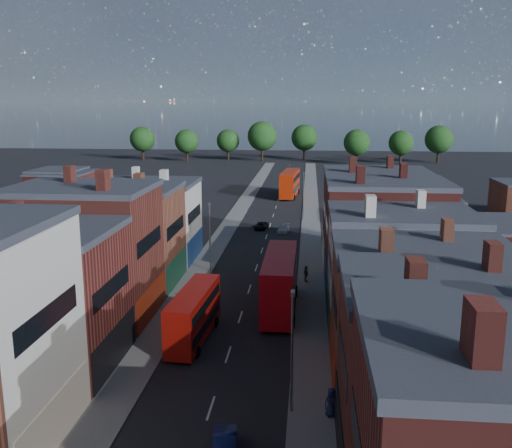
% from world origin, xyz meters
% --- Properties ---
extents(ground, '(400.00, 400.00, 0.00)m').
position_xyz_m(ground, '(0.00, 0.00, 0.00)').
color(ground, black).
rests_on(ground, ground).
extents(pavement_west, '(3.00, 200.00, 0.12)m').
position_xyz_m(pavement_west, '(-6.50, 50.00, 0.06)').
color(pavement_west, gray).
rests_on(pavement_west, ground).
extents(pavement_east, '(3.00, 200.00, 0.12)m').
position_xyz_m(pavement_east, '(6.50, 50.00, 0.06)').
color(pavement_east, gray).
rests_on(pavement_east, ground).
extents(terrace_east, '(12.00, 80.00, 12.76)m').
position_xyz_m(terrace_east, '(14.00, 0.00, 6.38)').
color(terrace_east, maroon).
rests_on(terrace_east, ground).
extents(lamp_post_1, '(0.25, 0.70, 8.12)m').
position_xyz_m(lamp_post_1, '(5.20, 0.00, 4.70)').
color(lamp_post_1, slate).
rests_on(lamp_post_1, ground).
extents(lamp_post_2, '(0.25, 0.70, 8.12)m').
position_xyz_m(lamp_post_2, '(-5.20, 30.00, 4.70)').
color(lamp_post_2, slate).
rests_on(lamp_post_2, ground).
extents(lamp_post_3, '(0.25, 0.70, 8.12)m').
position_xyz_m(lamp_post_3, '(5.20, 60.00, 4.70)').
color(lamp_post_3, slate).
rests_on(lamp_post_3, ground).
extents(bus_0, '(2.98, 9.98, 4.26)m').
position_xyz_m(bus_0, '(-3.20, 10.56, 2.30)').
color(bus_0, '#B9120A').
rests_on(bus_0, ground).
extents(bus_1, '(3.19, 12.44, 5.37)m').
position_xyz_m(bus_1, '(3.50, 18.07, 2.90)').
color(bus_1, red).
rests_on(bus_1, ground).
extents(bus_2, '(3.92, 12.64, 5.37)m').
position_xyz_m(bus_2, '(2.12, 84.26, 2.90)').
color(bus_2, red).
rests_on(bus_2, ground).
extents(car_1, '(1.79, 3.98, 1.27)m').
position_xyz_m(car_1, '(1.67, -5.08, 0.63)').
color(car_1, navy).
rests_on(car_1, ground).
extents(car_2, '(2.14, 3.97, 1.06)m').
position_xyz_m(car_2, '(-1.20, 53.19, 0.53)').
color(car_2, black).
rests_on(car_2, ground).
extents(car_3, '(1.85, 3.78, 1.06)m').
position_xyz_m(car_3, '(2.37, 51.24, 0.53)').
color(car_3, silver).
rests_on(car_3, ground).
extents(ped_1, '(0.86, 0.58, 1.62)m').
position_xyz_m(ped_1, '(-5.36, 19.63, 0.93)').
color(ped_1, '#3A1718').
rests_on(ped_1, pavement_west).
extents(ped_2, '(1.03, 0.77, 1.88)m').
position_xyz_m(ped_2, '(7.70, -0.42, 1.06)').
color(ped_2, '#1B2445').
rests_on(ped_2, pavement_east).
extents(ped_3, '(0.85, 1.14, 1.77)m').
position_xyz_m(ped_3, '(5.93, 26.79, 1.00)').
color(ped_3, '#5C584F').
rests_on(ped_3, pavement_east).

